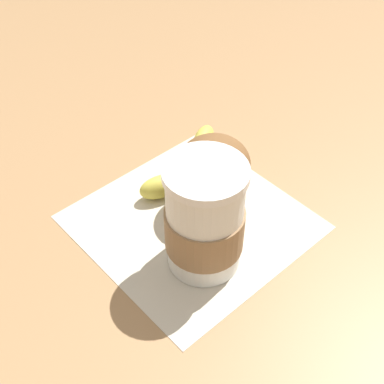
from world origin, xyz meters
TOP-DOWN VIEW (x-y plane):
  - ground_plane at (0.00, 0.00)m, footprint 3.00×3.00m
  - paper_napkin at (0.00, 0.00)m, footprint 0.27×0.27m
  - coffee_cup at (-0.06, 0.03)m, footprint 0.09×0.09m
  - muffin at (0.01, -0.04)m, footprint 0.09×0.09m
  - banana at (0.08, -0.06)m, footprint 0.09×0.18m

SIDE VIEW (x-z plane):
  - ground_plane at x=0.00m, z-range 0.00..0.00m
  - paper_napkin at x=0.00m, z-range 0.00..0.00m
  - banana at x=0.08m, z-range 0.00..0.04m
  - muffin at x=0.01m, z-range 0.01..0.11m
  - coffee_cup at x=-0.06m, z-range 0.00..0.14m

